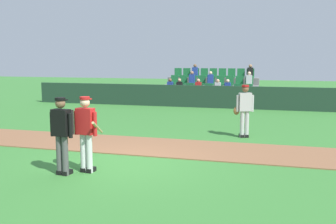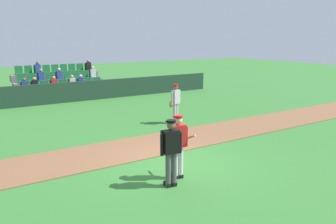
{
  "view_description": "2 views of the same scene",
  "coord_description": "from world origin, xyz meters",
  "views": [
    {
      "loc": [
        3.6,
        -8.72,
        2.6
      ],
      "look_at": [
        0.73,
        1.54,
        1.12
      ],
      "focal_mm": 40.79,
      "sensor_mm": 36.0,
      "label": 1
    },
    {
      "loc": [
        -5.17,
        -7.92,
        3.73
      ],
      "look_at": [
        0.87,
        1.75,
        1.16
      ],
      "focal_mm": 35.2,
      "sensor_mm": 36.0,
      "label": 2
    }
  ],
  "objects": [
    {
      "name": "ground_plane",
      "position": [
        0.0,
        0.0,
        0.0
      ],
      "size": [
        80.0,
        80.0,
        0.0
      ],
      "primitive_type": "plane",
      "color": "#387A33"
    },
    {
      "name": "batter_red_jersey",
      "position": [
        -0.52,
        -0.98,
        0.97
      ],
      "size": [
        0.66,
        0.79,
        1.76
      ],
      "color": "silver",
      "rests_on": "ground"
    },
    {
      "name": "umpire_home_plate",
      "position": [
        -0.95,
        -1.29,
        1.0
      ],
      "size": [
        0.59,
        0.34,
        1.76
      ],
      "color": "#4C4C4C",
      "rests_on": "ground"
    },
    {
      "name": "dugout_fence",
      "position": [
        0.0,
        11.49,
        0.6
      ],
      "size": [
        20.0,
        0.16,
        1.19
      ],
      "primitive_type": "cube",
      "color": "#1E3828",
      "rests_on": "ground"
    },
    {
      "name": "runner_grey_jersey",
      "position": [
        2.66,
        4.01,
        0.96
      ],
      "size": [
        0.67,
        0.4,
        1.76
      ],
      "color": "#B2B2B2",
      "rests_on": "ground"
    },
    {
      "name": "infield_dirt_path",
      "position": [
        0.0,
        1.88,
        0.01
      ],
      "size": [
        28.0,
        2.32,
        0.03
      ],
      "primitive_type": "cube",
      "color": "brown",
      "rests_on": "ground"
    },
    {
      "name": "stadium_bleachers",
      "position": [
        -0.0,
        13.36,
        0.63
      ],
      "size": [
        5.55,
        2.95,
        2.3
      ],
      "color": "slate",
      "rests_on": "ground"
    }
  ]
}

